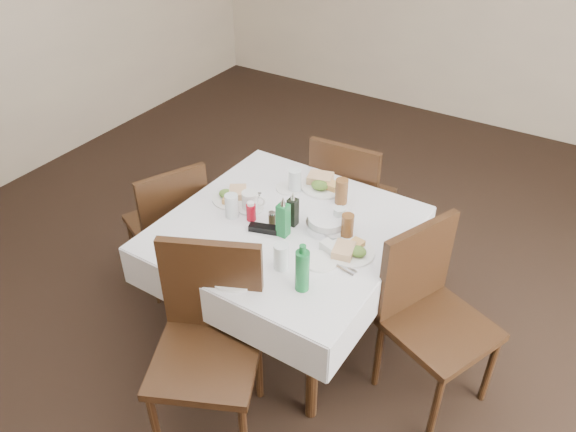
% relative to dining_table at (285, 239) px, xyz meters
% --- Properties ---
extents(ground_plane, '(7.00, 7.00, 0.00)m').
position_rel_dining_table_xyz_m(ground_plane, '(0.13, -0.09, -0.67)').
color(ground_plane, black).
extents(room_shell, '(6.04, 7.04, 2.80)m').
position_rel_dining_table_xyz_m(room_shell, '(0.13, -0.09, 1.04)').
color(room_shell, beige).
rests_on(room_shell, ground).
extents(dining_table, '(1.24, 1.24, 0.76)m').
position_rel_dining_table_xyz_m(dining_table, '(0.00, 0.00, 0.00)').
color(dining_table, black).
rests_on(dining_table, ground).
extents(chair_north, '(0.48, 0.48, 0.95)m').
position_rel_dining_table_xyz_m(chair_north, '(0.01, 0.75, -0.13)').
color(chair_north, black).
rests_on(chair_north, ground).
extents(chair_south, '(0.63, 0.63, 1.01)m').
position_rel_dining_table_xyz_m(chair_south, '(0.00, -0.67, -0.10)').
color(chair_south, black).
rests_on(chair_south, ground).
extents(chair_east, '(0.61, 0.61, 0.98)m').
position_rel_dining_table_xyz_m(chair_east, '(0.81, 0.05, -0.12)').
color(chair_east, black).
rests_on(chair_east, ground).
extents(chair_west, '(0.57, 0.57, 0.90)m').
position_rel_dining_table_xyz_m(chair_west, '(-0.81, -0.04, -0.16)').
color(chair_west, black).
rests_on(chair_west, ground).
extents(meal_north, '(0.27, 0.27, 0.06)m').
position_rel_dining_table_xyz_m(meal_north, '(-0.02, 0.44, 0.11)').
color(meal_north, white).
rests_on(meal_north, dining_table).
extents(meal_south, '(0.26, 0.26, 0.06)m').
position_rel_dining_table_xyz_m(meal_south, '(0.01, -0.45, 0.11)').
color(meal_south, white).
rests_on(meal_south, dining_table).
extents(meal_east, '(0.24, 0.24, 0.05)m').
position_rel_dining_table_xyz_m(meal_east, '(0.40, -0.03, 0.11)').
color(meal_east, white).
rests_on(meal_east, dining_table).
extents(meal_west, '(0.23, 0.23, 0.05)m').
position_rel_dining_table_xyz_m(meal_west, '(-0.39, 0.06, 0.11)').
color(meal_west, white).
rests_on(meal_west, dining_table).
extents(side_plate_a, '(0.15, 0.15, 0.01)m').
position_rel_dining_table_xyz_m(side_plate_a, '(-0.18, 0.32, 0.09)').
color(side_plate_a, white).
rests_on(side_plate_a, dining_table).
extents(side_plate_b, '(0.17, 0.17, 0.01)m').
position_rel_dining_table_xyz_m(side_plate_b, '(0.30, -0.16, 0.09)').
color(side_plate_b, white).
rests_on(side_plate_b, dining_table).
extents(water_n, '(0.07, 0.07, 0.14)m').
position_rel_dining_table_xyz_m(water_n, '(-0.14, 0.32, 0.16)').
color(water_n, silver).
rests_on(water_n, dining_table).
extents(water_s, '(0.07, 0.07, 0.14)m').
position_rel_dining_table_xyz_m(water_s, '(0.16, -0.29, 0.16)').
color(water_s, silver).
rests_on(water_s, dining_table).
extents(water_e, '(0.06, 0.06, 0.11)m').
position_rel_dining_table_xyz_m(water_e, '(0.24, 0.15, 0.14)').
color(water_e, silver).
rests_on(water_e, dining_table).
extents(water_w, '(0.07, 0.07, 0.13)m').
position_rel_dining_table_xyz_m(water_w, '(-0.29, -0.07, 0.15)').
color(water_w, silver).
rests_on(water_w, dining_table).
extents(iced_tea_a, '(0.07, 0.07, 0.15)m').
position_rel_dining_table_xyz_m(iced_tea_a, '(0.15, 0.35, 0.16)').
color(iced_tea_a, brown).
rests_on(iced_tea_a, dining_table).
extents(iced_tea_b, '(0.06, 0.06, 0.13)m').
position_rel_dining_table_xyz_m(iced_tea_b, '(0.32, 0.09, 0.15)').
color(iced_tea_b, brown).
rests_on(iced_tea_b, dining_table).
extents(bread_basket, '(0.22, 0.22, 0.07)m').
position_rel_dining_table_xyz_m(bread_basket, '(0.20, 0.10, 0.12)').
color(bread_basket, silver).
rests_on(bread_basket, dining_table).
extents(oil_cruet_dark, '(0.05, 0.05, 0.20)m').
position_rel_dining_table_xyz_m(oil_cruet_dark, '(0.02, 0.03, 0.17)').
color(oil_cruet_dark, black).
rests_on(oil_cruet_dark, dining_table).
extents(oil_cruet_green, '(0.06, 0.06, 0.24)m').
position_rel_dining_table_xyz_m(oil_cruet_green, '(0.03, -0.07, 0.19)').
color(oil_cruet_green, '#166F32').
rests_on(oil_cruet_green, dining_table).
extents(ketchup_bottle, '(0.05, 0.05, 0.11)m').
position_rel_dining_table_xyz_m(ketchup_bottle, '(-0.19, -0.05, 0.14)').
color(ketchup_bottle, '#B80C1E').
rests_on(ketchup_bottle, dining_table).
extents(salt_shaker, '(0.03, 0.03, 0.07)m').
position_rel_dining_table_xyz_m(salt_shaker, '(-0.02, 0.02, 0.12)').
color(salt_shaker, white).
rests_on(salt_shaker, dining_table).
extents(pepper_shaker, '(0.04, 0.04, 0.08)m').
position_rel_dining_table_xyz_m(pepper_shaker, '(-0.07, -0.03, 0.13)').
color(pepper_shaker, '#443620').
rests_on(pepper_shaker, dining_table).
extents(coffee_mug, '(0.16, 0.15, 0.11)m').
position_rel_dining_table_xyz_m(coffee_mug, '(-0.25, 0.04, 0.14)').
color(coffee_mug, white).
rests_on(coffee_mug, dining_table).
extents(sunglasses, '(0.16, 0.09, 0.03)m').
position_rel_dining_table_xyz_m(sunglasses, '(-0.07, -0.10, 0.10)').
color(sunglasses, black).
rests_on(sunglasses, dining_table).
extents(green_bottle, '(0.07, 0.07, 0.25)m').
position_rel_dining_table_xyz_m(green_bottle, '(0.32, -0.37, 0.20)').
color(green_bottle, '#166F32').
rests_on(green_bottle, dining_table).
extents(sugar_caddy, '(0.11, 0.09, 0.05)m').
position_rel_dining_table_xyz_m(sugar_caddy, '(0.31, -0.07, 0.11)').
color(sugar_caddy, white).
rests_on(sugar_caddy, dining_table).
extents(cutlery_n, '(0.11, 0.18, 0.01)m').
position_rel_dining_table_xyz_m(cutlery_n, '(0.13, 0.43, 0.09)').
color(cutlery_n, silver).
rests_on(cutlery_n, dining_table).
extents(cutlery_s, '(0.08, 0.21, 0.01)m').
position_rel_dining_table_xyz_m(cutlery_s, '(-0.12, -0.41, 0.09)').
color(cutlery_s, silver).
rests_on(cutlery_s, dining_table).
extents(cutlery_e, '(0.19, 0.08, 0.01)m').
position_rel_dining_table_xyz_m(cutlery_e, '(0.40, -0.14, 0.09)').
color(cutlery_e, silver).
rests_on(cutlery_e, dining_table).
extents(cutlery_w, '(0.17, 0.10, 0.01)m').
position_rel_dining_table_xyz_m(cutlery_w, '(-0.35, 0.14, 0.09)').
color(cutlery_w, silver).
rests_on(cutlery_w, dining_table).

